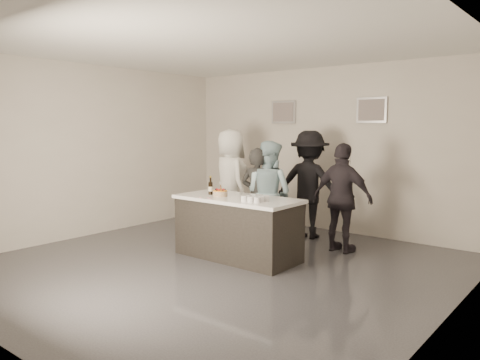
{
  "coord_description": "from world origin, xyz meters",
  "views": [
    {
      "loc": [
        4.22,
        -4.72,
        1.92
      ],
      "look_at": [
        0.0,
        0.5,
        1.15
      ],
      "focal_mm": 35.0,
      "sensor_mm": 36.0,
      "label": 1
    }
  ],
  "objects_px": {
    "cake": "(220,194)",
    "person_guest_left": "(231,180)",
    "bar_counter": "(238,228)",
    "person_guest_right": "(343,198)",
    "person_guest_back": "(309,185)",
    "person_main_black": "(258,197)",
    "beer_bottle_a": "(211,185)",
    "person_main_blue": "(269,194)",
    "beer_bottle_b": "(211,186)"
  },
  "relations": [
    {
      "from": "beer_bottle_b",
      "to": "person_main_blue",
      "type": "distance_m",
      "value": 1.01
    },
    {
      "from": "cake",
      "to": "person_guest_back",
      "type": "distance_m",
      "value": 1.89
    },
    {
      "from": "person_main_black",
      "to": "person_guest_left",
      "type": "xyz_separation_m",
      "value": [
        -1.09,
        0.62,
        0.14
      ]
    },
    {
      "from": "beer_bottle_b",
      "to": "person_guest_back",
      "type": "bearing_deg",
      "value": 70.54
    },
    {
      "from": "cake",
      "to": "person_guest_right",
      "type": "height_order",
      "value": "person_guest_right"
    },
    {
      "from": "beer_bottle_a",
      "to": "beer_bottle_b",
      "type": "distance_m",
      "value": 0.13
    },
    {
      "from": "cake",
      "to": "person_guest_left",
      "type": "height_order",
      "value": "person_guest_left"
    },
    {
      "from": "beer_bottle_b",
      "to": "person_main_blue",
      "type": "relative_size",
      "value": 0.15
    },
    {
      "from": "beer_bottle_b",
      "to": "person_guest_right",
      "type": "distance_m",
      "value": 2.02
    },
    {
      "from": "person_main_black",
      "to": "beer_bottle_a",
      "type": "bearing_deg",
      "value": 50.45
    },
    {
      "from": "beer_bottle_a",
      "to": "person_guest_back",
      "type": "distance_m",
      "value": 1.87
    },
    {
      "from": "person_main_black",
      "to": "person_main_blue",
      "type": "relative_size",
      "value": 0.94
    },
    {
      "from": "beer_bottle_a",
      "to": "person_guest_right",
      "type": "bearing_deg",
      "value": 37.04
    },
    {
      "from": "bar_counter",
      "to": "person_guest_left",
      "type": "bearing_deg",
      "value": 133.3
    },
    {
      "from": "cake",
      "to": "beer_bottle_b",
      "type": "xyz_separation_m",
      "value": [
        -0.23,
        0.04,
        0.09
      ]
    },
    {
      "from": "cake",
      "to": "person_main_blue",
      "type": "xyz_separation_m",
      "value": [
        0.21,
        0.93,
        -0.09
      ]
    },
    {
      "from": "beer_bottle_b",
      "to": "person_guest_back",
      "type": "height_order",
      "value": "person_guest_back"
    },
    {
      "from": "bar_counter",
      "to": "person_main_black",
      "type": "relative_size",
      "value": 1.17
    },
    {
      "from": "beer_bottle_a",
      "to": "person_guest_left",
      "type": "height_order",
      "value": "person_guest_left"
    },
    {
      "from": "cake",
      "to": "person_main_blue",
      "type": "height_order",
      "value": "person_main_blue"
    },
    {
      "from": "cake",
      "to": "beer_bottle_a",
      "type": "height_order",
      "value": "beer_bottle_a"
    },
    {
      "from": "cake",
      "to": "person_guest_right",
      "type": "xyz_separation_m",
      "value": [
        1.3,
        1.35,
        -0.1
      ]
    },
    {
      "from": "bar_counter",
      "to": "person_main_blue",
      "type": "bearing_deg",
      "value": 93.65
    },
    {
      "from": "person_guest_right",
      "to": "person_guest_back",
      "type": "height_order",
      "value": "person_guest_back"
    },
    {
      "from": "person_guest_left",
      "to": "person_guest_back",
      "type": "height_order",
      "value": "person_guest_left"
    },
    {
      "from": "beer_bottle_a",
      "to": "person_guest_right",
      "type": "relative_size",
      "value": 0.16
    },
    {
      "from": "person_guest_back",
      "to": "person_guest_right",
      "type": "bearing_deg",
      "value": 138.69
    },
    {
      "from": "bar_counter",
      "to": "person_main_black",
      "type": "bearing_deg",
      "value": 103.39
    },
    {
      "from": "beer_bottle_a",
      "to": "person_main_black",
      "type": "bearing_deg",
      "value": 58.7
    },
    {
      "from": "bar_counter",
      "to": "person_guest_left",
      "type": "relative_size",
      "value": 0.99
    },
    {
      "from": "person_guest_left",
      "to": "person_main_black",
      "type": "bearing_deg",
      "value": 176.8
    },
    {
      "from": "beer_bottle_a",
      "to": "person_guest_left",
      "type": "bearing_deg",
      "value": 118.03
    },
    {
      "from": "bar_counter",
      "to": "beer_bottle_a",
      "type": "bearing_deg",
      "value": 175.05
    },
    {
      "from": "beer_bottle_a",
      "to": "person_main_blue",
      "type": "bearing_deg",
      "value": 57.02
    },
    {
      "from": "person_main_black",
      "to": "person_guest_right",
      "type": "height_order",
      "value": "person_guest_right"
    },
    {
      "from": "beer_bottle_a",
      "to": "person_guest_back",
      "type": "height_order",
      "value": "person_guest_back"
    },
    {
      "from": "person_main_black",
      "to": "cake",
      "type": "bearing_deg",
      "value": 75.05
    },
    {
      "from": "person_main_black",
      "to": "person_main_blue",
      "type": "xyz_separation_m",
      "value": [
        0.12,
        0.14,
        0.05
      ]
    },
    {
      "from": "cake",
      "to": "person_guest_left",
      "type": "xyz_separation_m",
      "value": [
        -1.0,
        1.42,
        -0.0
      ]
    },
    {
      "from": "bar_counter",
      "to": "person_guest_right",
      "type": "xyz_separation_m",
      "value": [
        1.04,
        1.26,
        0.39
      ]
    },
    {
      "from": "bar_counter",
      "to": "person_guest_right",
      "type": "relative_size",
      "value": 1.11
    },
    {
      "from": "cake",
      "to": "beer_bottle_a",
      "type": "distance_m",
      "value": 0.35
    },
    {
      "from": "person_guest_right",
      "to": "person_guest_back",
      "type": "relative_size",
      "value": 0.9
    },
    {
      "from": "cake",
      "to": "person_guest_left",
      "type": "bearing_deg",
      "value": 125.09
    },
    {
      "from": "beer_bottle_b",
      "to": "person_main_blue",
      "type": "bearing_deg",
      "value": 64.09
    },
    {
      "from": "cake",
      "to": "beer_bottle_b",
      "type": "relative_size",
      "value": 0.82
    },
    {
      "from": "cake",
      "to": "beer_bottle_b",
      "type": "bearing_deg",
      "value": 170.89
    },
    {
      "from": "beer_bottle_b",
      "to": "person_guest_back",
      "type": "distance_m",
      "value": 1.92
    },
    {
      "from": "cake",
      "to": "person_main_black",
      "type": "distance_m",
      "value": 0.81
    },
    {
      "from": "beer_bottle_b",
      "to": "person_main_black",
      "type": "xyz_separation_m",
      "value": [
        0.32,
        0.76,
        -0.24
      ]
    }
  ]
}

